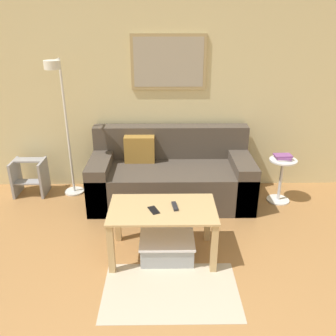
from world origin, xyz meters
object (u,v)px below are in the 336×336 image
object	(u,v)px
couch	(171,177)
book_stack	(283,157)
storage_bin	(167,247)
floor_lamp	(62,113)
remote_control	(175,206)
step_stool	(30,176)
cell_phone	(154,210)
side_table	(281,176)
coffee_table	(163,218)

from	to	relation	value
couch	book_stack	bearing A→B (deg)	-2.29
storage_bin	floor_lamp	size ratio (longest dim) A/B	0.30
storage_bin	remote_control	size ratio (longest dim) A/B	3.34
storage_bin	step_stool	world-z (taller)	step_stool
remote_control	cell_phone	distance (m)	0.20
storage_bin	floor_lamp	world-z (taller)	floor_lamp
couch	remote_control	size ratio (longest dim) A/B	12.62
cell_phone	side_table	bearing A→B (deg)	12.64
storage_bin	floor_lamp	distance (m)	1.94
step_stool	book_stack	bearing A→B (deg)	-3.93
coffee_table	side_table	xyz separation A→B (m)	(1.41, 1.05, -0.08)
couch	book_stack	world-z (taller)	couch
floor_lamp	step_stool	size ratio (longest dim) A/B	3.72
storage_bin	side_table	world-z (taller)	side_table
cell_phone	step_stool	distance (m)	2.07
storage_bin	side_table	distance (m)	1.76
cell_phone	storage_bin	bearing A→B (deg)	-23.09
coffee_table	book_stack	bearing A→B (deg)	37.10
couch	coffee_table	bearing A→B (deg)	-94.93
coffee_table	couch	bearing A→B (deg)	85.07
couch	remote_control	bearing A→B (deg)	-89.23
cell_phone	couch	bearing A→B (deg)	57.92
couch	storage_bin	bearing A→B (deg)	-92.79
remote_control	book_stack	bearing A→B (deg)	30.83
storage_bin	side_table	size ratio (longest dim) A/B	0.93
book_stack	step_stool	world-z (taller)	book_stack
book_stack	floor_lamp	bearing A→B (deg)	177.77
couch	step_stool	size ratio (longest dim) A/B	4.24
storage_bin	side_table	xyz separation A→B (m)	(1.37, 1.09, 0.22)
couch	storage_bin	size ratio (longest dim) A/B	3.78
floor_lamp	side_table	size ratio (longest dim) A/B	3.08
storage_bin	remote_control	bearing A→B (deg)	38.30
storage_bin	floor_lamp	xyz separation A→B (m)	(-1.18, 1.20, 0.97)
remote_control	step_stool	xyz separation A→B (m)	(-1.77, 1.25, -0.27)
floor_lamp	remote_control	distance (m)	1.78
floor_lamp	cell_phone	bearing A→B (deg)	-48.60
floor_lamp	side_table	world-z (taller)	floor_lamp
side_table	cell_phone	world-z (taller)	side_table
side_table	book_stack	world-z (taller)	book_stack
remote_control	step_stool	world-z (taller)	remote_control
book_stack	remote_control	distance (m)	1.66
couch	coffee_table	xyz separation A→B (m)	(-0.10, -1.11, 0.10)
step_stool	side_table	bearing A→B (deg)	-4.16
storage_bin	book_stack	size ratio (longest dim) A/B	2.41
side_table	step_stool	distance (m)	3.08
cell_phone	step_stool	world-z (taller)	cell_phone
side_table	storage_bin	bearing A→B (deg)	-141.60
book_stack	side_table	bearing A→B (deg)	-60.19
storage_bin	step_stool	bearing A→B (deg)	142.38
book_stack	cell_phone	size ratio (longest dim) A/B	1.48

